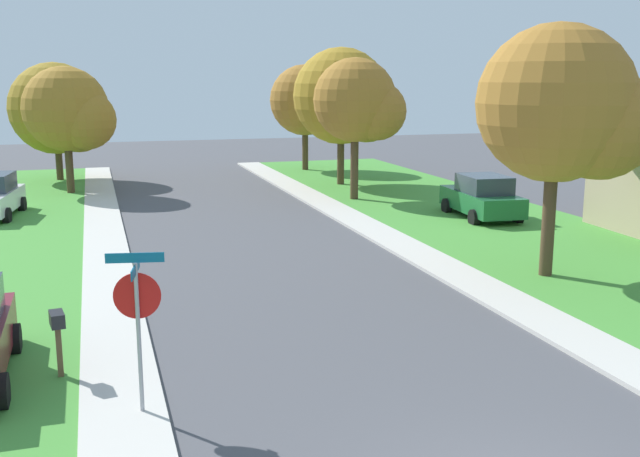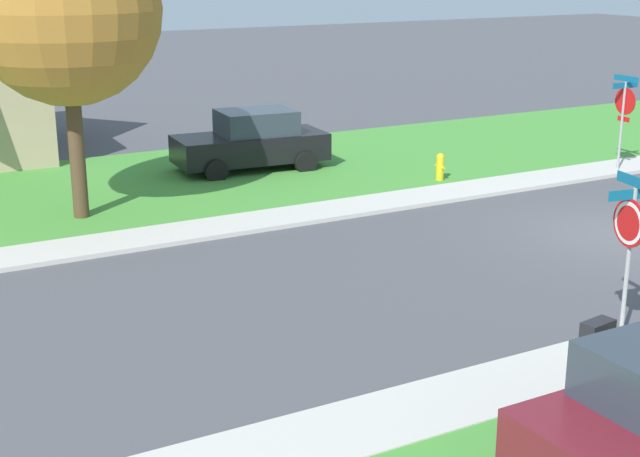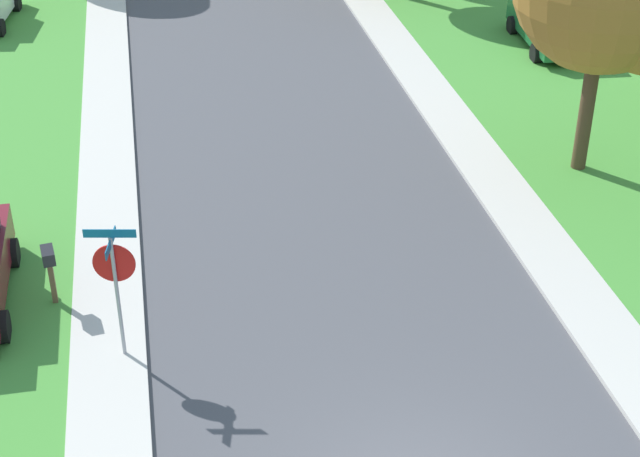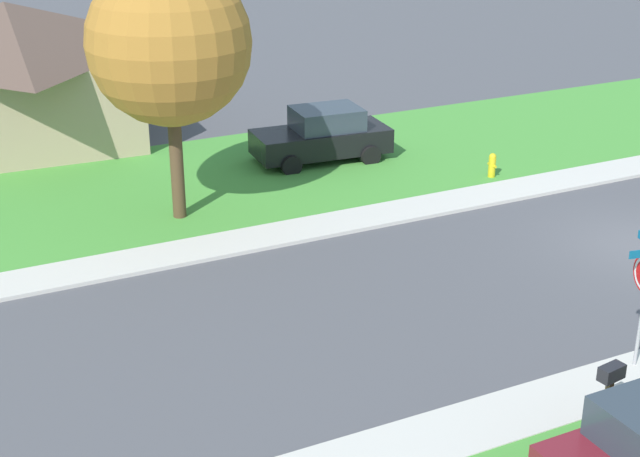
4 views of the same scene
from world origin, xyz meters
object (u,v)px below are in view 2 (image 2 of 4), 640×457
at_px(stop_sign_near_corner, 624,108).
at_px(car_black_far_down_street, 252,141).
at_px(stop_sign_far_corner, 629,233).
at_px(fire_hydrant, 440,167).
at_px(tree_sidewalk_mid, 71,16).
at_px(mailbox, 597,342).

height_order(stop_sign_near_corner, car_black_far_down_street, stop_sign_near_corner).
bearing_deg(stop_sign_far_corner, fire_hydrant, -21.36).
distance_m(car_black_far_down_street, fire_hydrant, 5.43).
bearing_deg(stop_sign_near_corner, car_black_far_down_street, 59.90).
xyz_separation_m(stop_sign_near_corner, fire_hydrant, (1.49, 5.19, -1.44)).
bearing_deg(car_black_far_down_street, tree_sidewalk_mid, 113.77).
relative_size(car_black_far_down_street, tree_sidewalk_mid, 0.64).
relative_size(stop_sign_near_corner, mailbox, 2.11).
xyz_separation_m(stop_sign_far_corner, mailbox, (-1.34, 1.93, -0.88)).
height_order(stop_sign_far_corner, mailbox, stop_sign_far_corner).
relative_size(tree_sidewalk_mid, fire_hydrant, 8.36).
bearing_deg(tree_sidewalk_mid, stop_sign_near_corner, -101.05).
distance_m(tree_sidewalk_mid, fire_hydrant, 10.37).
bearing_deg(mailbox, fire_hydrant, -27.15).
bearing_deg(car_black_far_down_street, mailbox, 172.35).
bearing_deg(tree_sidewalk_mid, mailbox, -165.17).
xyz_separation_m(tree_sidewalk_mid, mailbox, (-12.94, -3.43, -3.66)).
relative_size(car_black_far_down_street, mailbox, 3.38).
xyz_separation_m(stop_sign_near_corner, car_black_far_down_street, (5.26, 9.08, -1.00)).
relative_size(stop_sign_near_corner, stop_sign_far_corner, 1.00).
bearing_deg(fire_hydrant, mailbox, 152.85).
xyz_separation_m(stop_sign_far_corner, tree_sidewalk_mid, (11.60, 5.36, 2.78)).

